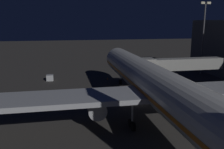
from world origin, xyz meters
TOP-DOWN VIEW (x-y plane):
  - ground_plane at (0.00, 0.00)m, footprint 320.00×320.00m
  - airliner_at_gate at (-0.00, 10.32)m, footprint 56.85×61.15m
  - jet_bridge at (-10.57, -6.71)m, footprint 19.37×3.40m
  - apron_floodlight_mast at (-25.50, -20.50)m, footprint 2.90×0.50m
  - baggage_container_near_belt at (17.12, -20.84)m, footprint 1.74×1.63m
  - traffic_cone_nose_port at (-2.20, -19.27)m, footprint 0.36×0.36m
  - traffic_cone_nose_starboard at (2.20, -19.27)m, footprint 0.36×0.36m

SIDE VIEW (x-z plane):
  - ground_plane at x=0.00m, z-range 0.00..0.00m
  - traffic_cone_nose_port at x=-2.20m, z-range 0.00..0.55m
  - traffic_cone_nose_starboard at x=2.20m, z-range 0.00..0.55m
  - baggage_container_near_belt at x=17.12m, z-range 0.00..1.53m
  - airliner_at_gate at x=0.00m, z-range -4.48..15.82m
  - jet_bridge at x=-10.57m, z-range 2.10..9.37m
  - apron_floodlight_mast at x=-25.50m, z-range 1.47..21.82m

